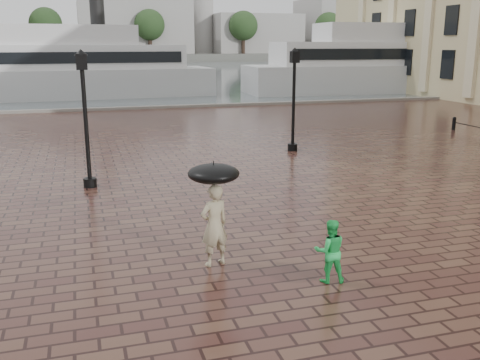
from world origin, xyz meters
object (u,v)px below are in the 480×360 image
object	(u,v)px
adult_pedestrian	(214,225)
child_pedestrian	(330,251)
street_lamps	(108,101)
ferry_near	(64,68)
ferry_far	(383,64)

from	to	relation	value
adult_pedestrian	child_pedestrian	size ratio (longest dim) A/B	1.38
street_lamps	child_pedestrian	distance (m)	14.93
street_lamps	adult_pedestrian	bearing A→B (deg)	-83.60
street_lamps	ferry_near	world-z (taller)	ferry_near
ferry_near	street_lamps	bearing A→B (deg)	-88.85
street_lamps	ferry_near	xyz separation A→B (m)	(-2.21, 27.18, 0.26)
child_pedestrian	ferry_far	bearing A→B (deg)	-110.37
ferry_near	child_pedestrian	bearing A→B (deg)	-85.72
adult_pedestrian	child_pedestrian	bearing A→B (deg)	126.52
street_lamps	child_pedestrian	world-z (taller)	street_lamps
child_pedestrian	ferry_near	size ratio (longest dim) A/B	0.05
child_pedestrian	ferry_near	xyz separation A→B (m)	(-5.69, 41.59, 1.92)
ferry_far	ferry_near	bearing A→B (deg)	178.64
adult_pedestrian	ferry_far	xyz separation A→B (m)	(26.84, 37.76, 1.82)
street_lamps	ferry_far	bearing A→B (deg)	41.27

